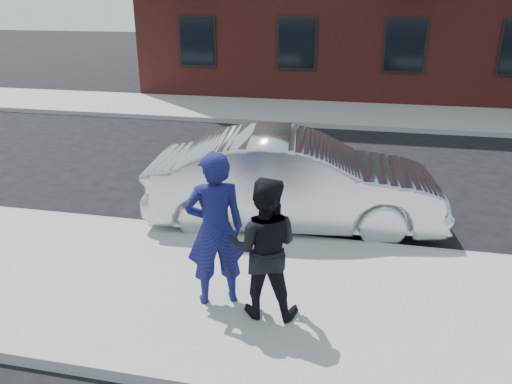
# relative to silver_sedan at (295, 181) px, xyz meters

# --- Properties ---
(ground) EXTENTS (100.00, 100.00, 0.00)m
(ground) POSITION_rel_silver_sedan_xyz_m (2.21, -2.30, -0.82)
(ground) COLOR black
(ground) RESTS_ON ground
(near_sidewalk) EXTENTS (50.00, 3.50, 0.15)m
(near_sidewalk) POSITION_rel_silver_sedan_xyz_m (2.21, -2.55, -0.75)
(near_sidewalk) COLOR #989690
(near_sidewalk) RESTS_ON ground
(near_curb) EXTENTS (50.00, 0.10, 0.15)m
(near_curb) POSITION_rel_silver_sedan_xyz_m (2.21, -0.75, -0.75)
(near_curb) COLOR #999691
(near_curb) RESTS_ON ground
(far_sidewalk) EXTENTS (50.00, 3.50, 0.15)m
(far_sidewalk) POSITION_rel_silver_sedan_xyz_m (2.21, 8.95, -0.75)
(far_sidewalk) COLOR #989690
(far_sidewalk) RESTS_ON ground
(far_curb) EXTENTS (50.00, 0.10, 0.15)m
(far_curb) POSITION_rel_silver_sedan_xyz_m (2.21, 7.15, -0.75)
(far_curb) COLOR #999691
(far_curb) RESTS_ON ground
(silver_sedan) EXTENTS (5.17, 2.33, 1.65)m
(silver_sedan) POSITION_rel_silver_sedan_xyz_m (0.00, 0.00, 0.00)
(silver_sedan) COLOR #B7BABF
(silver_sedan) RESTS_ON ground
(man_hoodie) EXTENTS (0.86, 0.74, 2.00)m
(man_hoodie) POSITION_rel_silver_sedan_xyz_m (-0.60, -2.79, 0.33)
(man_hoodie) COLOR navy
(man_hoodie) RESTS_ON near_sidewalk
(man_peacoat) EXTENTS (0.90, 0.72, 1.77)m
(man_peacoat) POSITION_rel_silver_sedan_xyz_m (0.04, -2.92, 0.21)
(man_peacoat) COLOR black
(man_peacoat) RESTS_ON near_sidewalk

